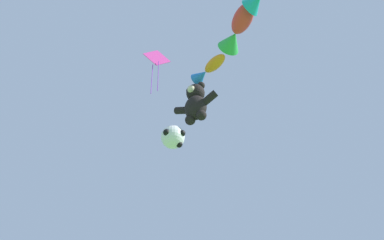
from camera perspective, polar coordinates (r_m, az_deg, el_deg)
teddy_bear_kite at (r=14.73m, az=0.54°, el=2.62°), size 1.97×0.87×2.00m
soccer_ball_kite at (r=13.84m, az=-2.90°, el=-2.61°), size 0.98×0.97×0.90m
fish_kite_tangerine at (r=15.42m, az=2.43°, el=7.66°), size 1.78×1.04×0.61m
fish_kite_crimson at (r=14.97m, az=6.89°, el=13.46°), size 2.15×1.96×0.90m
diamond_kite at (r=17.85m, az=-5.41°, el=9.01°), size 0.85×1.10×3.02m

